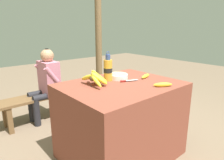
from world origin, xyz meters
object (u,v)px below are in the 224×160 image
at_px(banana_bunch_ripe, 95,78).
at_px(loose_banana_side, 146,76).
at_px(banana_bunch_green, 76,84).
at_px(serving_bowl, 118,76).
at_px(support_post_far, 99,36).
at_px(water_bottle, 108,69).
at_px(knife, 127,81).
at_px(loose_banana_front, 163,85).
at_px(seated_vendor, 46,81).
at_px(wooden_bench, 51,97).

height_order(banana_bunch_ripe, loose_banana_side, banana_bunch_ripe).
bearing_deg(banana_bunch_green, loose_banana_side, -86.44).
distance_m(serving_bowl, loose_banana_side, 0.30).
relative_size(serving_bowl, banana_bunch_green, 0.69).
bearing_deg(support_post_far, water_bottle, -123.94).
relative_size(water_bottle, support_post_far, 0.13).
bearing_deg(banana_bunch_green, knife, -97.66).
height_order(loose_banana_front, knife, loose_banana_front).
distance_m(banana_bunch_ripe, seated_vendor, 1.22).
bearing_deg(serving_bowl, loose_banana_front, -77.01).
xyz_separation_m(loose_banana_front, support_post_far, (0.76, 1.99, 0.34)).
xyz_separation_m(serving_bowl, knife, (-0.02, -0.15, -0.02)).
relative_size(banana_bunch_ripe, water_bottle, 1.13).
xyz_separation_m(loose_banana_front, knife, (-0.13, 0.34, -0.01)).
bearing_deg(loose_banana_side, knife, 175.05).
xyz_separation_m(serving_bowl, loose_banana_front, (0.11, -0.49, -0.01)).
xyz_separation_m(water_bottle, wooden_bench, (-0.13, 1.17, -0.59)).
bearing_deg(banana_bunch_ripe, loose_banana_front, -45.44).
xyz_separation_m(banana_bunch_ripe, knife, (0.31, -0.11, -0.06)).
height_order(banana_bunch_ripe, loose_banana_front, banana_bunch_ripe).
relative_size(serving_bowl, loose_banana_front, 1.20).
distance_m(banana_bunch_ripe, loose_banana_front, 0.63).
xyz_separation_m(loose_banana_side, banana_bunch_green, (-0.08, 1.35, -0.36)).
bearing_deg(water_bottle, seated_vendor, 99.94).
bearing_deg(wooden_bench, loose_banana_front, -77.36).
bearing_deg(banana_bunch_ripe, knife, -18.88).
distance_m(water_bottle, seated_vendor, 1.19).
distance_m(loose_banana_front, support_post_far, 2.16).
height_order(banana_bunch_green, support_post_far, support_post_far).
height_order(banana_bunch_ripe, wooden_bench, banana_bunch_ripe).
distance_m(knife, banana_bunch_green, 1.39).
relative_size(banana_bunch_ripe, loose_banana_front, 1.97).
xyz_separation_m(wooden_bench, support_post_far, (1.13, 0.32, 0.83)).
distance_m(loose_banana_side, seated_vendor, 1.45).
distance_m(water_bottle, loose_banana_front, 0.56).
bearing_deg(loose_banana_side, wooden_bench, 110.64).
relative_size(serving_bowl, water_bottle, 0.69).
distance_m(seated_vendor, support_post_far, 1.37).
xyz_separation_m(knife, banana_bunch_green, (0.18, 1.33, -0.35)).
bearing_deg(loose_banana_front, water_bottle, 115.63).
bearing_deg(seated_vendor, support_post_far, -163.96).
xyz_separation_m(knife, wooden_bench, (-0.24, 1.33, -0.48)).
xyz_separation_m(serving_bowl, wooden_bench, (-0.26, 1.18, -0.50)).
bearing_deg(support_post_far, banana_bunch_green, -155.95).
xyz_separation_m(banana_bunch_ripe, wooden_bench, (0.07, 1.22, -0.54)).
bearing_deg(banana_bunch_ripe, wooden_bench, 86.84).
height_order(loose_banana_side, knife, loose_banana_side).
bearing_deg(seated_vendor, knife, 103.10).
bearing_deg(wooden_bench, support_post_far, 15.82).
bearing_deg(loose_banana_front, knife, 110.72).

